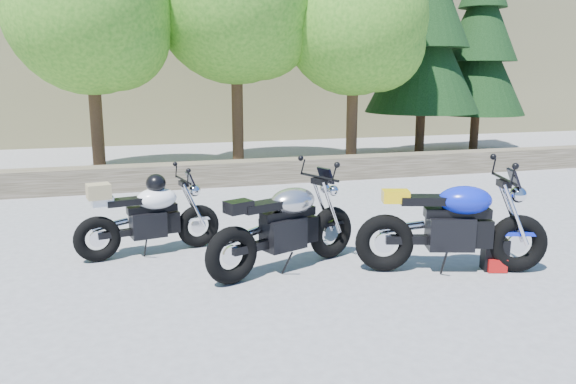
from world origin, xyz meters
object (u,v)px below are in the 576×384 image
object	(u,v)px
silver_bike	(286,227)
white_bike	(148,216)
blue_bike	(453,226)
backpack	(495,255)

from	to	relation	value
silver_bike	white_bike	size ratio (longest dim) A/B	1.09
white_bike	blue_bike	distance (m)	3.83
white_bike	blue_bike	world-z (taller)	blue_bike
white_bike	backpack	xyz separation A→B (m)	(3.97, -1.79, -0.33)
blue_bike	backpack	world-z (taller)	blue_bike
blue_bike	backpack	size ratio (longest dim) A/B	5.75
silver_bike	blue_bike	distance (m)	1.99
blue_bike	silver_bike	bearing A→B (deg)	178.85
white_bike	blue_bike	bearing A→B (deg)	-37.56
white_bike	blue_bike	xyz separation A→B (m)	(3.44, -1.68, 0.04)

